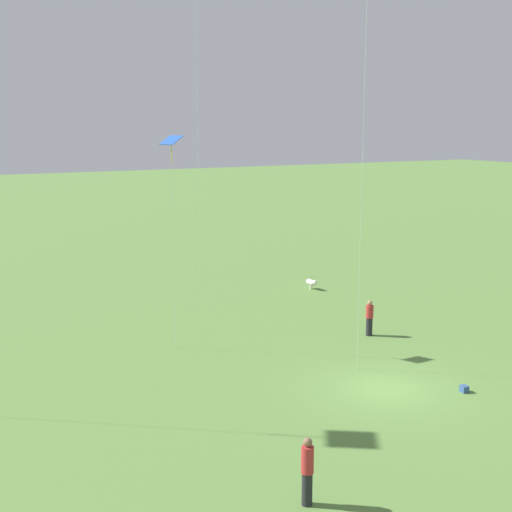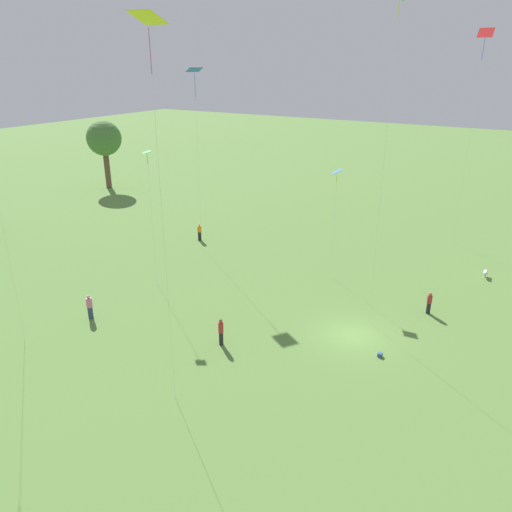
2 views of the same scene
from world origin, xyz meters
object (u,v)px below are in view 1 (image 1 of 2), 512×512
Objects in this scene: person_0 at (369,318)px; picnic_bag_0 at (464,389)px; person_2 at (307,471)px; kite_3 at (171,150)px; dog_0 at (312,283)px.

person_0 reaches higher than picnic_bag_0.
picnic_bag_0 is (-7.43, 1.20, -0.73)m from person_0.
picnic_bag_0 is at bearing 43.01° from person_2.
kite_3 reaches higher than picnic_bag_0.
kite_3 reaches higher than dog_0.
picnic_bag_0 is (3.97, -9.38, -0.83)m from person_2.
person_2 is at bearing -46.41° from person_0.
person_2 is 10.21m from picnic_bag_0.
person_2 reaches higher than dog_0.
kite_3 reaches higher than person_0.
picnic_bag_0 is at bearing 73.06° from dog_0.
person_2 reaches higher than picnic_bag_0.
kite_3 is at bearing 37.34° from picnic_bag_0.
dog_0 is at bearing -13.05° from picnic_bag_0.
kite_3 is 10.94× the size of dog_0.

